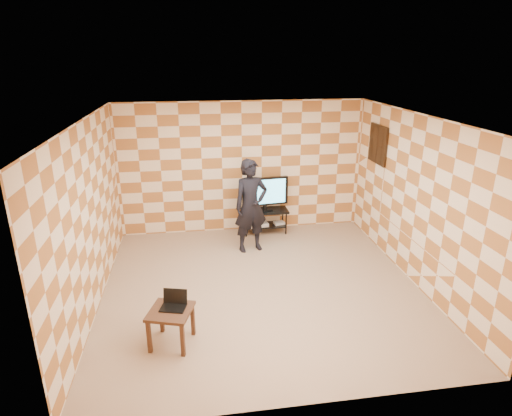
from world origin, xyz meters
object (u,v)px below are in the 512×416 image
Objects in this scene: side_table at (171,316)px; person at (251,206)px; tv_stand at (265,216)px; tv at (265,192)px.

side_table is 3.05m from person.
side_table is (-1.81, -3.44, 0.05)m from tv_stand.
tv is 3.92m from side_table.
person is at bearing -117.32° from tv.
side_table is at bearing -117.80° from tv_stand.
person is at bearing -117.25° from tv_stand.
side_table is at bearing -117.81° from tv.
person is (-0.40, -0.78, -0.00)m from tv.
tv is (-0.00, -0.00, 0.52)m from tv_stand.
tv_stand is 1.46× the size of side_table.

